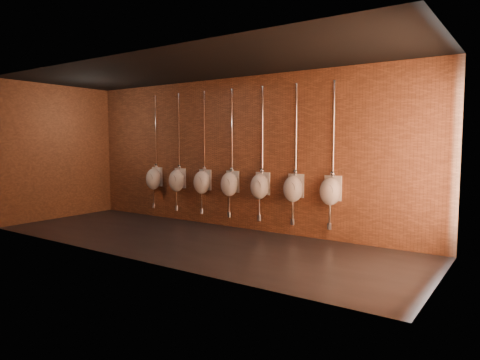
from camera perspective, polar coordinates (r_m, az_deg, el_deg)
The scene contains 9 objects.
ground at distance 8.14m, azimuth -6.32°, elevation -8.05°, with size 8.50×8.50×0.00m, color black.
room_shell at distance 7.92m, azimuth -6.46°, elevation 6.27°, with size 8.54×3.04×3.22m.
urinal_0 at distance 10.62m, azimuth -11.43°, elevation 0.21°, with size 0.41×0.36×2.72m.
urinal_1 at distance 10.09m, azimuth -8.42°, elevation -0.00°, with size 0.41×0.36×2.72m.
urinal_2 at distance 9.58m, azimuth -5.09°, elevation -0.23°, with size 0.41×0.36×2.72m.
urinal_3 at distance 9.12m, azimuth -1.41°, elevation -0.49°, with size 0.41×0.36×2.72m.
urinal_4 at distance 8.69m, azimuth 2.66°, elevation -0.77°, with size 0.41×0.36×2.72m.
urinal_5 at distance 8.31m, azimuth 7.12°, elevation -1.08°, with size 0.41×0.36×2.72m.
urinal_6 at distance 7.99m, azimuth 11.96°, elevation -1.40°, with size 0.41×0.36×2.72m.
Camera 1 is at (5.21, -5.97, 1.85)m, focal length 32.00 mm.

